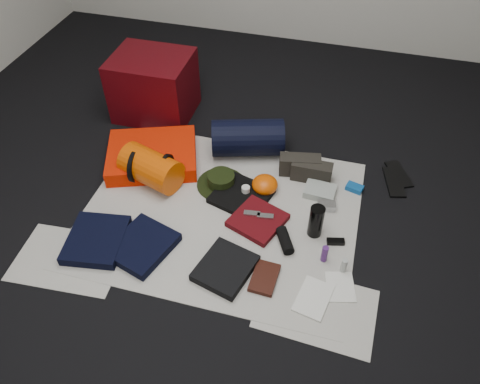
% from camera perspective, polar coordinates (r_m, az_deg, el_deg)
% --- Properties ---
extents(floor, '(4.50, 4.50, 0.02)m').
position_cam_1_polar(floor, '(2.81, -2.31, -2.61)').
color(floor, black).
rests_on(floor, ground).
extents(newspaper_mat, '(1.60, 1.30, 0.01)m').
position_cam_1_polar(newspaper_mat, '(2.80, -2.32, -2.43)').
color(newspaper_mat, silver).
rests_on(newspaper_mat, floor).
extents(newspaper_sheet_front_left, '(0.61, 0.44, 0.00)m').
position_cam_1_polar(newspaper_sheet_front_left, '(2.74, -20.09, -7.67)').
color(newspaper_sheet_front_left, silver).
rests_on(newspaper_sheet_front_left, floor).
extents(newspaper_sheet_front_right, '(0.60, 0.43, 0.00)m').
position_cam_1_polar(newspaper_sheet_front_right, '(2.44, 9.30, -13.84)').
color(newspaper_sheet_front_right, silver).
rests_on(newspaper_sheet_front_right, floor).
extents(red_cabinet, '(0.54, 0.46, 0.45)m').
position_cam_1_polar(red_cabinet, '(3.50, -10.47, 12.60)').
color(red_cabinet, '#48050A').
rests_on(red_cabinet, floor).
extents(sleeping_pad, '(0.70, 0.64, 0.10)m').
position_cam_1_polar(sleeping_pad, '(3.14, -10.64, 4.44)').
color(sleeping_pad, red).
rests_on(sleeping_pad, newspaper_mat).
extents(stuff_sack, '(0.42, 0.32, 0.22)m').
position_cam_1_polar(stuff_sack, '(2.96, -10.78, 2.88)').
color(stuff_sack, '#D04803').
rests_on(stuff_sack, newspaper_mat).
extents(sack_strap_left, '(0.02, 0.22, 0.22)m').
position_cam_1_polar(sack_strap_left, '(3.00, -12.53, 3.18)').
color(sack_strap_left, black).
rests_on(sack_strap_left, newspaper_mat).
extents(sack_strap_right, '(0.03, 0.22, 0.22)m').
position_cam_1_polar(sack_strap_right, '(2.92, -8.99, 2.53)').
color(sack_strap_right, black).
rests_on(sack_strap_right, newspaper_mat).
extents(navy_duffel, '(0.52, 0.37, 0.25)m').
position_cam_1_polar(navy_duffel, '(3.11, 0.94, 6.62)').
color(navy_duffel, black).
rests_on(navy_duffel, newspaper_mat).
extents(boonie_brim, '(0.35, 0.35, 0.01)m').
position_cam_1_polar(boonie_brim, '(2.96, -2.29, 0.97)').
color(boonie_brim, black).
rests_on(boonie_brim, newspaper_mat).
extents(boonie_crown, '(0.17, 0.17, 0.07)m').
position_cam_1_polar(boonie_crown, '(2.93, -2.32, 1.55)').
color(boonie_crown, black).
rests_on(boonie_crown, boonie_brim).
extents(hiking_boot_left, '(0.27, 0.15, 0.13)m').
position_cam_1_polar(hiking_boot_left, '(3.02, 7.30, 3.29)').
color(hiking_boot_left, '#28251F').
rests_on(hiking_boot_left, newspaper_mat).
extents(hiking_boot_right, '(0.25, 0.10, 0.13)m').
position_cam_1_polar(hiking_boot_right, '(2.98, 8.72, 2.48)').
color(hiking_boot_right, '#28251F').
rests_on(hiking_boot_right, newspaper_mat).
extents(flip_flop_left, '(0.19, 0.26, 0.01)m').
position_cam_1_polar(flip_flop_left, '(3.19, 18.80, 2.06)').
color(flip_flop_left, black).
rests_on(flip_flop_left, floor).
extents(flip_flop_right, '(0.16, 0.29, 0.02)m').
position_cam_1_polar(flip_flop_right, '(3.13, 18.26, 1.16)').
color(flip_flop_right, black).
rests_on(flip_flop_right, floor).
extents(trousers_navy_a, '(0.36, 0.39, 0.05)m').
position_cam_1_polar(trousers_navy_a, '(2.74, -17.11, -5.59)').
color(trousers_navy_a, black).
rests_on(trousers_navy_a, newspaper_mat).
extents(trousers_navy_b, '(0.38, 0.41, 0.05)m').
position_cam_1_polar(trousers_navy_b, '(2.65, -11.84, -6.41)').
color(trousers_navy_b, black).
rests_on(trousers_navy_b, newspaper_mat).
extents(trousers_charcoal, '(0.33, 0.36, 0.05)m').
position_cam_1_polar(trousers_charcoal, '(2.51, -1.80, -9.24)').
color(trousers_charcoal, black).
rests_on(trousers_charcoal, newspaper_mat).
extents(black_tshirt, '(0.39, 0.38, 0.03)m').
position_cam_1_polar(black_tshirt, '(2.86, 0.16, -0.46)').
color(black_tshirt, black).
rests_on(black_tshirt, newspaper_mat).
extents(red_shirt, '(0.36, 0.36, 0.04)m').
position_cam_1_polar(red_shirt, '(2.73, 2.17, -3.45)').
color(red_shirt, '#4F080D').
rests_on(red_shirt, newspaper_mat).
extents(orange_stuff_sack, '(0.19, 0.19, 0.11)m').
position_cam_1_polar(orange_stuff_sack, '(2.89, 3.04, 0.92)').
color(orange_stuff_sack, '#D04803').
rests_on(orange_stuff_sack, newspaper_mat).
extents(first_aid_pouch, '(0.20, 0.15, 0.05)m').
position_cam_1_polar(first_aid_pouch, '(2.92, 9.71, 0.10)').
color(first_aid_pouch, '#959C94').
rests_on(first_aid_pouch, newspaper_mat).
extents(water_bottle, '(0.10, 0.10, 0.21)m').
position_cam_1_polar(water_bottle, '(2.64, 9.25, -3.54)').
color(water_bottle, black).
rests_on(water_bottle, newspaper_mat).
extents(speaker, '(0.13, 0.18, 0.06)m').
position_cam_1_polar(speaker, '(2.62, 5.51, -5.90)').
color(speaker, black).
rests_on(speaker, newspaper_mat).
extents(compact_camera, '(0.12, 0.08, 0.04)m').
position_cam_1_polar(compact_camera, '(2.84, 10.48, -1.68)').
color(compact_camera, '#ABABAF').
rests_on(compact_camera, newspaper_mat).
extents(cyan_case, '(0.12, 0.09, 0.03)m').
position_cam_1_polar(cyan_case, '(3.00, 13.78, 0.51)').
color(cyan_case, '#0E498C').
rests_on(cyan_case, newspaper_mat).
extents(toiletry_purple, '(0.04, 0.04, 0.10)m').
position_cam_1_polar(toiletry_purple, '(2.57, 10.27, -7.43)').
color(toiletry_purple, '#491F65').
rests_on(toiletry_purple, newspaper_mat).
extents(toiletry_clear, '(0.04, 0.04, 0.09)m').
position_cam_1_polar(toiletry_clear, '(2.55, 12.55, -8.78)').
color(toiletry_clear, '#A0A49F').
rests_on(toiletry_clear, newspaper_mat).
extents(paperback_book, '(0.14, 0.20, 0.03)m').
position_cam_1_polar(paperback_book, '(2.49, 3.00, -10.40)').
color(paperback_book, black).
rests_on(paperback_book, newspaper_mat).
extents(map_booklet, '(0.20, 0.25, 0.01)m').
position_cam_1_polar(map_booklet, '(2.46, 8.94, -12.65)').
color(map_booklet, silver).
rests_on(map_booklet, newspaper_mat).
extents(map_printout, '(0.18, 0.21, 0.01)m').
position_cam_1_polar(map_printout, '(2.52, 12.13, -11.22)').
color(map_printout, silver).
rests_on(map_printout, newspaper_mat).
extents(sunglasses, '(0.11, 0.06, 0.02)m').
position_cam_1_polar(sunglasses, '(2.68, 11.57, -5.94)').
color(sunglasses, black).
rests_on(sunglasses, newspaper_mat).
extents(key_cluster, '(0.08, 0.08, 0.01)m').
position_cam_1_polar(key_cluster, '(2.71, -18.98, -7.80)').
color(key_cluster, '#ABABAF').
rests_on(key_cluster, newspaper_mat).
extents(tape_roll, '(0.05, 0.05, 0.04)m').
position_cam_1_polar(tape_roll, '(2.86, 0.70, 0.35)').
color(tape_roll, silver).
rests_on(tape_roll, black_tshirt).
extents(energy_bar_a, '(0.10, 0.05, 0.01)m').
position_cam_1_polar(energy_bar_a, '(2.73, 1.47, -2.63)').
color(energy_bar_a, '#ABABAF').
rests_on(energy_bar_a, red_shirt).
extents(energy_bar_b, '(0.10, 0.05, 0.01)m').
position_cam_1_polar(energy_bar_b, '(2.72, 3.11, -2.95)').
color(energy_bar_b, '#ABABAF').
rests_on(energy_bar_b, red_shirt).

